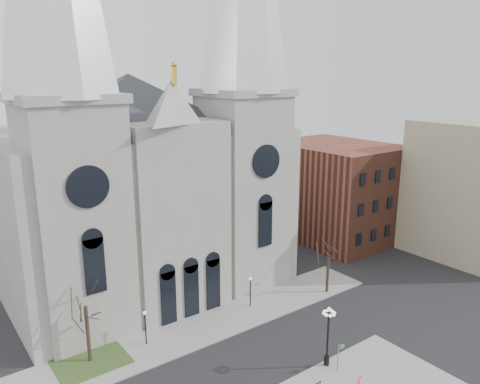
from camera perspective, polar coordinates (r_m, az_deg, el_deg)
sidewalk_far at (r=47.64m, az=-4.29°, el=-15.97°), size 40.00×6.00×0.14m
grass_patch at (r=44.53m, az=-17.78°, el=-19.03°), size 6.00×5.00×0.18m
cathedral at (r=51.89m, az=-11.78°, el=7.85°), size 33.00×26.66×54.00m
bg_building_brick at (r=71.24m, az=11.42°, el=0.19°), size 14.00×18.00×14.00m
bg_building_tan at (r=68.46m, az=26.05°, el=0.15°), size 10.00×14.00×18.00m
tree_left at (r=41.83m, az=-18.37°, el=-12.70°), size 3.20×3.20×7.50m
tree_right at (r=53.07m, az=10.74°, el=-7.61°), size 3.20×3.20×6.00m
ped_lamp_left at (r=44.46m, az=-11.49°, el=-15.27°), size 0.32×0.32×3.26m
ped_lamp_right at (r=49.97m, az=1.28°, el=-11.46°), size 0.32×0.32×3.26m
stop_sign at (r=38.71m, az=14.29°, el=-21.56°), size 0.76×0.08×2.11m
globe_lamp at (r=40.95m, az=10.70°, el=-16.10°), size 1.34×1.34×5.35m
street_name_sign at (r=41.60m, az=11.94°, el=-18.85°), size 0.75×0.10×2.35m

